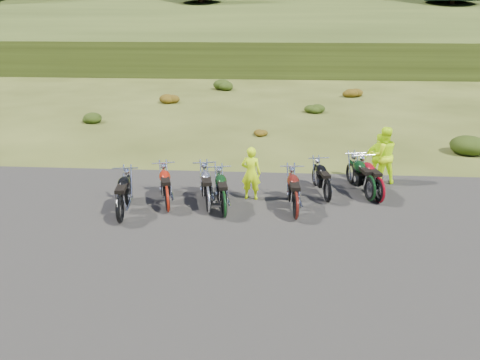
# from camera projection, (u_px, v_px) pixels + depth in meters

# --- Properties ---
(ground) EXTENTS (300.00, 300.00, 0.00)m
(ground) POSITION_uv_depth(u_px,v_px,m) (263.00, 221.00, 12.85)
(ground) COLOR #363D14
(ground) RESTS_ON ground
(gravel_pad) EXTENTS (20.00, 12.00, 0.04)m
(gravel_pad) POSITION_uv_depth(u_px,v_px,m) (261.00, 257.00, 10.98)
(gravel_pad) COLOR black
(gravel_pad) RESTS_ON ground
(hill_slope) EXTENTS (300.00, 45.97, 9.37)m
(hill_slope) POSITION_uv_depth(u_px,v_px,m) (272.00, 55.00, 59.68)
(hill_slope) COLOR #2D3812
(hill_slope) RESTS_ON ground
(hill_plateau) EXTENTS (300.00, 90.00, 9.17)m
(hill_plateau) POSITION_uv_depth(u_px,v_px,m) (274.00, 32.00, 115.87)
(hill_plateau) COLOR #2D3812
(hill_plateau) RESTS_ON ground
(shrub_1) EXTENTS (1.03, 1.03, 0.61)m
(shrub_1) POSITION_uv_depth(u_px,v_px,m) (91.00, 116.00, 23.93)
(shrub_1) COLOR black
(shrub_1) RESTS_ON ground
(shrub_2) EXTENTS (1.30, 1.30, 0.77)m
(shrub_2) POSITION_uv_depth(u_px,v_px,m) (169.00, 97.00, 28.68)
(shrub_2) COLOR brown
(shrub_2) RESTS_ON ground
(shrub_3) EXTENTS (1.56, 1.56, 0.92)m
(shrub_3) POSITION_uv_depth(u_px,v_px,m) (224.00, 84.00, 33.42)
(shrub_3) COLOR black
(shrub_3) RESTS_ON ground
(shrub_4) EXTENTS (0.77, 0.77, 0.45)m
(shrub_4) POSITION_uv_depth(u_px,v_px,m) (259.00, 131.00, 21.42)
(shrub_4) COLOR brown
(shrub_4) RESTS_ON ground
(shrub_5) EXTENTS (1.03, 1.03, 0.61)m
(shrub_5) POSITION_uv_depth(u_px,v_px,m) (314.00, 107.00, 26.16)
(shrub_5) COLOR black
(shrub_5) RESTS_ON ground
(shrub_6) EXTENTS (1.30, 1.30, 0.77)m
(shrub_6) POSITION_uv_depth(u_px,v_px,m) (352.00, 91.00, 30.91)
(shrub_6) COLOR brown
(shrub_6) RESTS_ON ground
(shrub_7) EXTENTS (1.56, 1.56, 0.92)m
(shrub_7) POSITION_uv_depth(u_px,v_px,m) (473.00, 142.00, 18.79)
(shrub_7) COLOR black
(shrub_7) RESTS_ON ground
(motorcycle_0) EXTENTS (1.05, 2.33, 1.18)m
(motorcycle_0) POSITION_uv_depth(u_px,v_px,m) (121.00, 223.00, 12.71)
(motorcycle_0) COLOR black
(motorcycle_0) RESTS_ON ground
(motorcycle_1) EXTENTS (1.28, 2.26, 1.12)m
(motorcycle_1) POSITION_uv_depth(u_px,v_px,m) (168.00, 212.00, 13.41)
(motorcycle_1) COLOR #9B1B0B
(motorcycle_1) RESTS_ON ground
(motorcycle_2) EXTENTS (1.14, 2.25, 1.13)m
(motorcycle_2) POSITION_uv_depth(u_px,v_px,m) (224.00, 218.00, 13.04)
(motorcycle_2) COLOR black
(motorcycle_2) RESTS_ON ground
(motorcycle_3) EXTENTS (1.18, 2.29, 1.14)m
(motorcycle_3) POSITION_uv_depth(u_px,v_px,m) (208.00, 213.00, 13.35)
(motorcycle_3) COLOR #A6A6AB
(motorcycle_3) RESTS_ON ground
(motorcycle_4) EXTENTS (0.89, 2.26, 1.16)m
(motorcycle_4) POSITION_uv_depth(u_px,v_px,m) (295.00, 220.00, 12.94)
(motorcycle_4) COLOR #53130D
(motorcycle_4) RESTS_ON ground
(motorcycle_5) EXTENTS (1.03, 2.13, 1.07)m
(motorcycle_5) POSITION_uv_depth(u_px,v_px,m) (327.00, 203.00, 14.06)
(motorcycle_5) COLOR black
(motorcycle_5) RESTS_ON ground
(motorcycle_6) EXTENTS (1.20, 2.30, 1.15)m
(motorcycle_6) POSITION_uv_depth(u_px,v_px,m) (378.00, 203.00, 14.04)
(motorcycle_6) COLOR maroon
(motorcycle_6) RESTS_ON ground
(motorcycle_7) EXTENTS (1.22, 2.34, 1.17)m
(motorcycle_7) POSITION_uv_depth(u_px,v_px,m) (368.00, 202.00, 14.16)
(motorcycle_7) COLOR black
(motorcycle_7) RESTS_ON ground
(person_middle) EXTENTS (0.65, 0.47, 1.64)m
(person_middle) POSITION_uv_depth(u_px,v_px,m) (251.00, 174.00, 14.04)
(person_middle) COLOR #C9F50C
(person_middle) RESTS_ON ground
(person_right_a) EXTENTS (1.01, 0.84, 1.90)m
(person_right_a) POSITION_uv_depth(u_px,v_px,m) (383.00, 156.00, 15.33)
(person_right_a) COLOR #C9F50C
(person_right_a) RESTS_ON ground
(person_right_b) EXTENTS (0.97, 0.43, 1.63)m
(person_right_b) POSITION_uv_depth(u_px,v_px,m) (379.00, 159.00, 15.51)
(person_right_b) COLOR #C9F50C
(person_right_b) RESTS_ON ground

